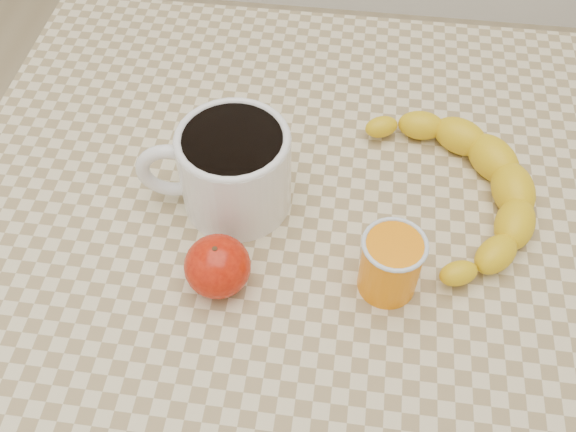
# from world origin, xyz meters

# --- Properties ---
(table) EXTENTS (0.80, 0.80, 0.75)m
(table) POSITION_xyz_m (0.00, 0.00, 0.66)
(table) COLOR beige
(table) RESTS_ON ground
(coffee_mug) EXTENTS (0.18, 0.14, 0.10)m
(coffee_mug) POSITION_xyz_m (-0.07, 0.03, 0.81)
(coffee_mug) COLOR white
(coffee_mug) RESTS_ON table
(orange_juice_glass) EXTENTS (0.07, 0.07, 0.08)m
(orange_juice_glass) POSITION_xyz_m (0.11, -0.06, 0.79)
(orange_juice_glass) COLOR orange
(orange_juice_glass) RESTS_ON table
(apple) EXTENTS (0.08, 0.08, 0.06)m
(apple) POSITION_xyz_m (-0.06, -0.08, 0.78)
(apple) COLOR #920E04
(apple) RESTS_ON table
(banana) EXTENTS (0.34, 0.38, 0.05)m
(banana) POSITION_xyz_m (0.18, 0.06, 0.77)
(banana) COLOR yellow
(banana) RESTS_ON table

